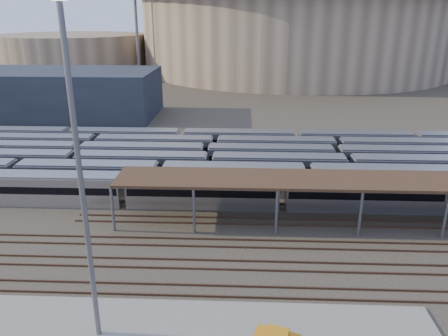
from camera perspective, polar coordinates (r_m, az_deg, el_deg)
name	(u,v)px	position (r m, az deg, el deg)	size (l,w,h in m)	color
ground	(188,238)	(45.77, -4.78, -9.12)	(420.00, 420.00, 0.00)	#383026
subway_trains	(185,163)	(62.18, -5.09, 0.67)	(121.79, 23.90, 3.60)	#B4B5B9
inspection_shed	(397,183)	(49.75, 21.71, -1.77)	(60.30, 6.00, 5.30)	slate
empty_tracks	(181,264)	(41.46, -5.65, -12.34)	(170.00, 9.62, 0.18)	#4C3323
stadium	(294,27)	(180.86, 9.15, 17.76)	(124.00, 124.00, 32.50)	#9B8469
secondary_arena	(73,53)	(182.56, -19.10, 13.99)	(56.00, 56.00, 14.00)	#9B8469
service_building	(60,93)	(104.43, -20.62, 9.12)	(42.00, 20.00, 10.00)	#1E232D
floodlight_0	(136,16)	(153.89, -11.44, 18.88)	(4.00, 1.00, 38.40)	slate
floodlight_3	(209,15)	(200.33, -2.03, 19.35)	(4.00, 1.00, 38.40)	slate
yard_light_pole	(82,187)	(29.04, -18.12, -2.39)	(0.80, 0.36, 22.61)	slate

